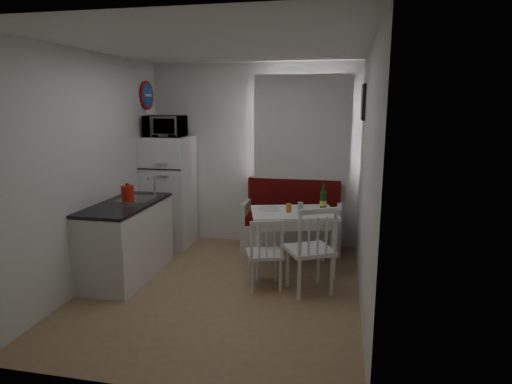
{
  "coord_description": "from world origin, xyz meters",
  "views": [
    {
      "loc": [
        1.27,
        -4.29,
        2.03
      ],
      "look_at": [
        0.29,
        0.5,
        1.02
      ],
      "focal_mm": 30.0,
      "sensor_mm": 36.0,
      "label": 1
    }
  ],
  "objects_px": {
    "kitchen_counter": "(127,239)",
    "fridge": "(169,191)",
    "bench": "(292,227)",
    "dining_table": "(293,218)",
    "wine_bottle": "(323,197)",
    "microwave": "(165,126)",
    "kettle": "(128,194)",
    "chair_right": "(309,241)",
    "chair_left": "(263,247)"
  },
  "relations": [
    {
      "from": "dining_table",
      "to": "chair_left",
      "type": "xyz_separation_m",
      "value": [
        -0.25,
        -0.65,
        -0.16
      ]
    },
    {
      "from": "chair_right",
      "to": "kettle",
      "type": "bearing_deg",
      "value": 150.14
    },
    {
      "from": "fridge",
      "to": "kettle",
      "type": "height_order",
      "value": "fridge"
    },
    {
      "from": "dining_table",
      "to": "fridge",
      "type": "xyz_separation_m",
      "value": [
        -1.88,
        0.67,
        0.12
      ]
    },
    {
      "from": "bench",
      "to": "chair_right",
      "type": "height_order",
      "value": "bench"
    },
    {
      "from": "dining_table",
      "to": "wine_bottle",
      "type": "distance_m",
      "value": 0.44
    },
    {
      "from": "wine_bottle",
      "to": "bench",
      "type": "bearing_deg",
      "value": 123.66
    },
    {
      "from": "fridge",
      "to": "dining_table",
      "type": "bearing_deg",
      "value": -19.56
    },
    {
      "from": "dining_table",
      "to": "chair_left",
      "type": "distance_m",
      "value": 0.72
    },
    {
      "from": "chair_right",
      "to": "chair_left",
      "type": "bearing_deg",
      "value": 150.31
    },
    {
      "from": "chair_right",
      "to": "kettle",
      "type": "height_order",
      "value": "kettle"
    },
    {
      "from": "fridge",
      "to": "wine_bottle",
      "type": "bearing_deg",
      "value": -14.3
    },
    {
      "from": "chair_right",
      "to": "fridge",
      "type": "height_order",
      "value": "fridge"
    },
    {
      "from": "bench",
      "to": "wine_bottle",
      "type": "xyz_separation_m",
      "value": [
        0.45,
        -0.68,
        0.59
      ]
    },
    {
      "from": "dining_table",
      "to": "kitchen_counter",
      "type": "bearing_deg",
      "value": -177.95
    },
    {
      "from": "kettle",
      "to": "wine_bottle",
      "type": "relative_size",
      "value": 0.7
    },
    {
      "from": "bench",
      "to": "dining_table",
      "type": "distance_m",
      "value": 0.86
    },
    {
      "from": "bench",
      "to": "dining_table",
      "type": "xyz_separation_m",
      "value": [
        0.1,
        -0.78,
        0.34
      ]
    },
    {
      "from": "dining_table",
      "to": "chair_right",
      "type": "bearing_deg",
      "value": -84.32
    },
    {
      "from": "kitchen_counter",
      "to": "chair_right",
      "type": "relative_size",
      "value": 2.12
    },
    {
      "from": "kitchen_counter",
      "to": "fridge",
      "type": "xyz_separation_m",
      "value": [
        0.02,
        1.24,
        0.33
      ]
    },
    {
      "from": "chair_left",
      "to": "kettle",
      "type": "bearing_deg",
      "value": 158.83
    },
    {
      "from": "bench",
      "to": "microwave",
      "type": "distance_m",
      "value": 2.27
    },
    {
      "from": "kitchen_counter",
      "to": "wine_bottle",
      "type": "distance_m",
      "value": 2.4
    },
    {
      "from": "dining_table",
      "to": "kettle",
      "type": "distance_m",
      "value": 1.98
    },
    {
      "from": "kitchen_counter",
      "to": "fridge",
      "type": "bearing_deg",
      "value": 89.1
    },
    {
      "from": "chair_left",
      "to": "chair_right",
      "type": "height_order",
      "value": "chair_right"
    },
    {
      "from": "chair_left",
      "to": "microwave",
      "type": "height_order",
      "value": "microwave"
    },
    {
      "from": "bench",
      "to": "wine_bottle",
      "type": "distance_m",
      "value": 1.01
    },
    {
      "from": "chair_left",
      "to": "wine_bottle",
      "type": "xyz_separation_m",
      "value": [
        0.6,
        0.75,
        0.41
      ]
    },
    {
      "from": "microwave",
      "to": "kitchen_counter",
      "type": "bearing_deg",
      "value": -90.94
    },
    {
      "from": "bench",
      "to": "kettle",
      "type": "height_order",
      "value": "kettle"
    },
    {
      "from": "kettle",
      "to": "wine_bottle",
      "type": "xyz_separation_m",
      "value": [
        2.2,
        0.69,
        -0.1
      ]
    },
    {
      "from": "bench",
      "to": "kettle",
      "type": "distance_m",
      "value": 2.33
    },
    {
      "from": "fridge",
      "to": "kitchen_counter",
      "type": "bearing_deg",
      "value": -90.9
    },
    {
      "from": "chair_right",
      "to": "bench",
      "type": "bearing_deg",
      "value": 75.95
    },
    {
      "from": "bench",
      "to": "fridge",
      "type": "bearing_deg",
      "value": -176.4
    },
    {
      "from": "kitchen_counter",
      "to": "kettle",
      "type": "height_order",
      "value": "kitchen_counter"
    },
    {
      "from": "dining_table",
      "to": "kettle",
      "type": "relative_size",
      "value": 4.99
    },
    {
      "from": "kitchen_counter",
      "to": "fridge",
      "type": "relative_size",
      "value": 0.84
    },
    {
      "from": "bench",
      "to": "kettle",
      "type": "xyz_separation_m",
      "value": [
        -1.75,
        -1.37,
        0.69
      ]
    },
    {
      "from": "chair_right",
      "to": "fridge",
      "type": "distance_m",
      "value": 2.53
    },
    {
      "from": "dining_table",
      "to": "microwave",
      "type": "height_order",
      "value": "microwave"
    },
    {
      "from": "dining_table",
      "to": "microwave",
      "type": "distance_m",
      "value": 2.25
    },
    {
      "from": "bench",
      "to": "dining_table",
      "type": "relative_size",
      "value": 1.2
    },
    {
      "from": "dining_table",
      "to": "kettle",
      "type": "bearing_deg",
      "value": -177.01
    },
    {
      "from": "kitchen_counter",
      "to": "chair_left",
      "type": "relative_size",
      "value": 2.74
    },
    {
      "from": "bench",
      "to": "microwave",
      "type": "xyz_separation_m",
      "value": [
        -1.78,
        -0.16,
        1.4
      ]
    },
    {
      "from": "wine_bottle",
      "to": "chair_left",
      "type": "bearing_deg",
      "value": -128.5
    },
    {
      "from": "chair_left",
      "to": "fridge",
      "type": "distance_m",
      "value": 2.12
    }
  ]
}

